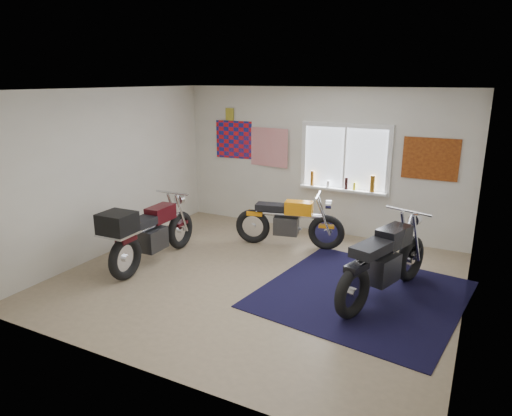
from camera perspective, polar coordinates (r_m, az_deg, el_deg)
The scene contains 10 objects.
ground at distance 6.81m, azimuth 0.34°, elevation -8.77°, with size 5.50×5.50×0.00m, color #9E896B.
room_shell at distance 6.30m, azimuth 0.37°, elevation 4.91°, with size 5.50×5.50×5.50m.
navy_rug at distance 6.50m, azimuth 13.08°, elevation -10.42°, with size 2.50×2.60×0.01m, color black.
window_assembly at distance 8.44m, azimuth 11.03°, elevation 5.57°, with size 1.66×0.17×1.26m.
oil_bottles at distance 8.42m, azimuth 11.40°, elevation 3.16°, with size 1.21×0.09×0.30m.
flag_display at distance 9.30m, azimuth -3.31°, elevation 11.62°, with size 1.60×0.10×1.17m.
triumph_poster at distance 8.15m, azimuth 20.98°, elevation 5.74°, with size 0.90×0.03×0.70m, color #A54C14.
yellow_triumph at distance 7.94m, azimuth 4.08°, elevation -1.84°, with size 1.91×0.65×0.97m.
black_chrome_bike at distance 6.29m, azimuth 15.73°, elevation -6.67°, with size 0.88×2.11×1.12m.
maroon_tourer at distance 7.24m, azimuth -13.41°, elevation -3.03°, with size 0.62×2.07×1.05m.
Camera 1 is at (2.77, -5.53, 2.84)m, focal length 32.00 mm.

